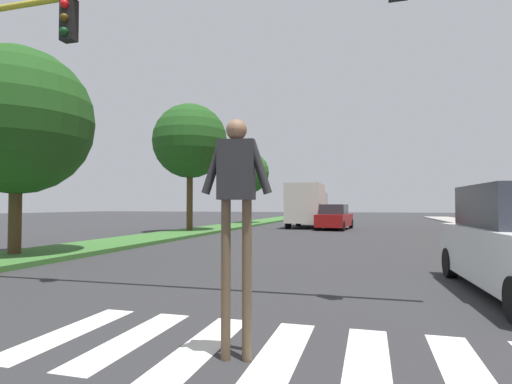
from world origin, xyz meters
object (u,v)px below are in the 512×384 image
at_px(pedestrian_performer, 236,199).
at_px(truck_box_delivery, 307,205).
at_px(tree_far, 190,141).
at_px(tree_distant, 248,173).
at_px(traffic_light_gantry, 72,55).
at_px(tree_mid, 17,121).
at_px(sedan_midblock, 335,218).

bearing_deg(pedestrian_performer, truck_box_delivery, 96.80).
relative_size(tree_far, tree_distant, 1.24).
bearing_deg(traffic_light_gantry, tree_mid, 144.69).
height_order(traffic_light_gantry, sedan_midblock, traffic_light_gantry).
distance_m(tree_mid, truck_box_delivery, 20.65).
bearing_deg(traffic_light_gantry, sedan_midblock, 81.61).
bearing_deg(sedan_midblock, tree_distant, 144.65).
xyz_separation_m(sedan_midblock, truck_box_delivery, (-2.10, 2.04, 0.86)).
bearing_deg(sedan_midblock, tree_mid, -114.36).
distance_m(tree_far, traffic_light_gantry, 16.26).
bearing_deg(tree_mid, tree_distant, 89.12).
xyz_separation_m(tree_far, sedan_midblock, (7.88, 5.54, -4.58)).
xyz_separation_m(tree_mid, tree_distant, (0.35, 23.01, 0.21)).
xyz_separation_m(traffic_light_gantry, truck_box_delivery, (1.01, 23.09, -2.80)).
height_order(tree_distant, sedan_midblock, tree_distant).
bearing_deg(tree_distant, truck_box_delivery, -31.40).
xyz_separation_m(tree_mid, truck_box_delivery, (5.87, 19.64, -2.50)).
bearing_deg(truck_box_delivery, sedan_midblock, -44.12).
distance_m(tree_distant, truck_box_delivery, 7.01).
height_order(tree_far, sedan_midblock, tree_far).
bearing_deg(truck_box_delivery, traffic_light_gantry, -92.50).
xyz_separation_m(traffic_light_gantry, sedan_midblock, (3.11, 21.05, -3.66)).
distance_m(tree_mid, tree_distant, 23.01).
relative_size(tree_distant, traffic_light_gantry, 0.55).
bearing_deg(truck_box_delivery, tree_mid, -106.65).
xyz_separation_m(pedestrian_performer, truck_box_delivery, (-3.03, 25.43, -0.03)).
distance_m(traffic_light_gantry, sedan_midblock, 21.59).
bearing_deg(truck_box_delivery, pedestrian_performer, -83.20).
distance_m(tree_distant, sedan_midblock, 10.00).
distance_m(sedan_midblock, truck_box_delivery, 3.05).
bearing_deg(pedestrian_performer, sedan_midblock, 92.29).
relative_size(tree_mid, sedan_midblock, 1.38).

